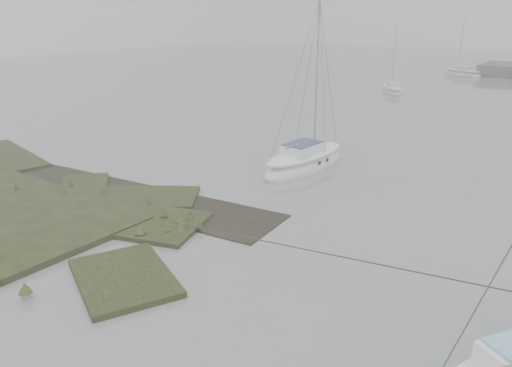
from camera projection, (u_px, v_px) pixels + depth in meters
name	position (u px, v px, depth m)	size (l,w,h in m)	color
ground	(437.00, 115.00, 37.95)	(160.00, 160.00, 0.00)	slate
sailboat_white	(305.00, 163.00, 24.82)	(2.39, 6.22, 8.62)	silver
sailboat_far_a	(392.00, 91.00, 48.84)	(3.88, 4.94, 6.81)	#A6ACB1
sailboat_far_c	(462.00, 74.00, 62.43)	(5.68, 3.93, 7.68)	#ADB3B8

